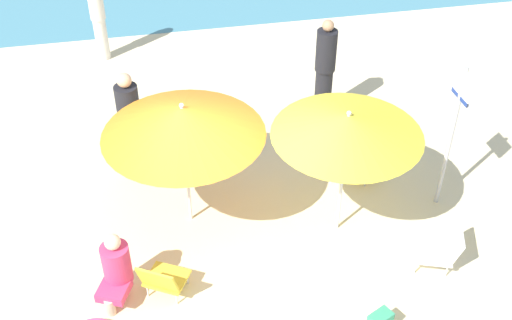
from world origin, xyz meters
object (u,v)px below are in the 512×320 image
(beach_chair_c, at_px, (441,246))
(umbrella_orange, at_px, (183,121))
(person_c, at_px, (131,126))
(person_d, at_px, (325,70))
(person_b, at_px, (98,15))
(umbrella_yellow, at_px, (348,125))
(beach_chair_b, at_px, (366,155))
(warning_sign, at_px, (454,121))
(beach_chair_a, at_px, (162,279))
(person_a, at_px, (116,268))

(beach_chair_c, bearing_deg, umbrella_orange, -6.25)
(umbrella_orange, bearing_deg, beach_chair_c, -25.45)
(person_c, height_order, person_d, person_d)
(person_b, xyz_separation_m, person_c, (0.44, -3.65, -0.01))
(umbrella_yellow, distance_m, beach_chair_c, 1.98)
(beach_chair_b, bearing_deg, person_b, -90.63)
(person_d, xyz_separation_m, warning_sign, (1.03, -2.38, 0.52))
(beach_chair_a, bearing_deg, beach_chair_b, -30.19)
(umbrella_yellow, height_order, beach_chair_b, umbrella_yellow)
(person_b, bearing_deg, umbrella_yellow, 76.91)
(beach_chair_c, bearing_deg, person_c, -15.47)
(beach_chair_a, relative_size, beach_chair_b, 0.91)
(person_a, bearing_deg, warning_sign, 124.24)
(umbrella_yellow, height_order, person_a, umbrella_yellow)
(beach_chair_b, height_order, person_a, person_a)
(umbrella_orange, bearing_deg, beach_chair_a, -110.12)
(person_c, bearing_deg, beach_chair_c, -24.81)
(beach_chair_a, distance_m, person_d, 4.49)
(beach_chair_a, relative_size, person_d, 0.38)
(person_b, distance_m, warning_sign, 6.88)
(umbrella_yellow, relative_size, beach_chair_c, 2.68)
(person_d, bearing_deg, umbrella_yellow, 159.98)
(beach_chair_a, relative_size, warning_sign, 0.31)
(beach_chair_a, bearing_deg, warning_sign, -46.43)
(person_c, relative_size, person_d, 0.98)
(beach_chair_c, height_order, person_d, person_d)
(beach_chair_a, xyz_separation_m, person_b, (-0.63, 6.08, 0.58))
(umbrella_yellow, relative_size, person_a, 2.00)
(beach_chair_a, relative_size, person_a, 0.71)
(beach_chair_b, relative_size, beach_chair_c, 1.03)
(beach_chair_a, relative_size, beach_chair_c, 0.94)
(beach_chair_a, xyz_separation_m, beach_chair_c, (3.50, -0.13, -0.00))
(person_a, relative_size, warning_sign, 0.44)
(beach_chair_b, relative_size, person_a, 0.77)
(umbrella_orange, distance_m, umbrella_yellow, 2.02)
(beach_chair_b, bearing_deg, person_a, -17.95)
(beach_chair_b, xyz_separation_m, warning_sign, (0.78, -0.87, 1.11))
(person_a, distance_m, warning_sign, 4.66)
(beach_chair_c, distance_m, warning_sign, 1.63)
(person_b, bearing_deg, warning_sign, 89.19)
(person_a, distance_m, person_c, 2.35)
(beach_chair_a, height_order, person_d, person_d)
(person_b, height_order, person_c, person_c)
(beach_chair_b, xyz_separation_m, person_b, (-3.81, 4.23, 0.59))
(umbrella_yellow, bearing_deg, warning_sign, 8.64)
(umbrella_orange, xyz_separation_m, umbrella_yellow, (1.94, -0.56, 0.07))
(person_a, relative_size, person_d, 0.54)
(umbrella_orange, relative_size, beach_chair_a, 3.05)
(umbrella_yellow, height_order, person_d, umbrella_yellow)
(umbrella_orange, distance_m, beach_chair_a, 1.94)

